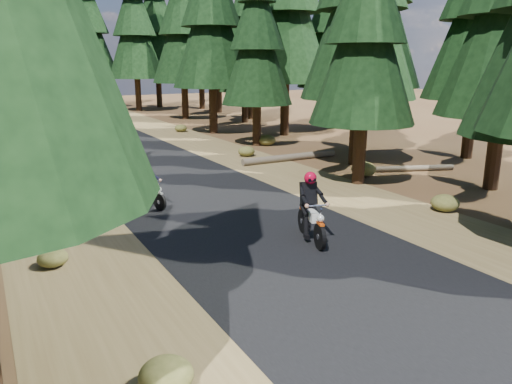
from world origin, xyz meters
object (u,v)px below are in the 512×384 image
(log_near, at_px, (290,157))
(rider_lead, at_px, (311,219))
(rider_follow, at_px, (149,192))
(log_far, at_px, (413,168))

(log_near, relative_size, rider_lead, 2.41)
(log_near, distance_m, rider_follow, 9.16)
(log_near, distance_m, log_far, 5.53)
(rider_follow, bearing_deg, log_far, 160.99)
(log_far, bearing_deg, rider_follow, -159.46)
(rider_lead, relative_size, rider_follow, 1.19)
(log_far, distance_m, rider_follow, 11.38)
(log_near, relative_size, rider_follow, 2.87)
(log_far, relative_size, rider_follow, 2.02)
(log_far, relative_size, rider_lead, 1.70)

